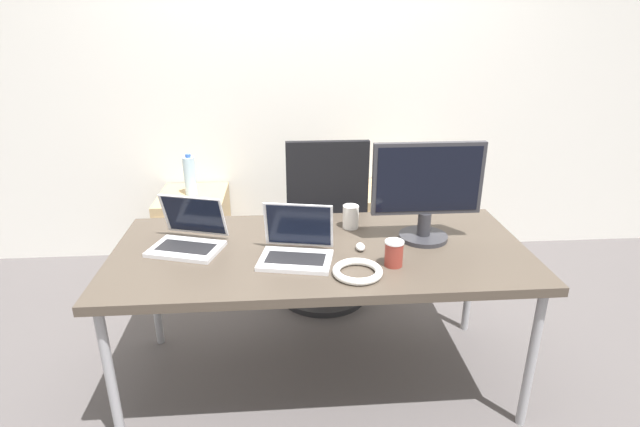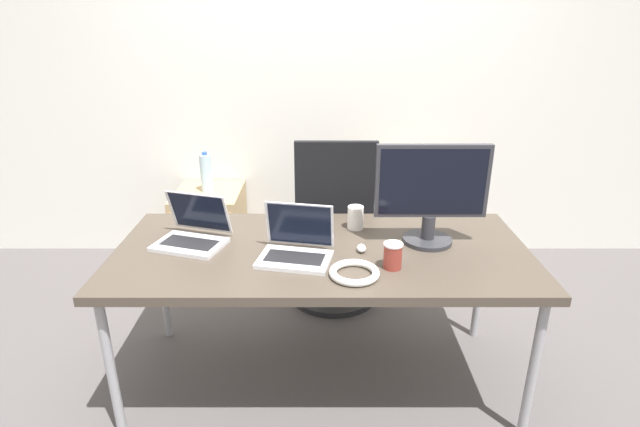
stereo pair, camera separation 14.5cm
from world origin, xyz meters
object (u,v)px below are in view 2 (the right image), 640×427
at_px(cabinet_right, 402,229).
at_px(water_bottle, 204,173).
at_px(laptop_right, 191,233).
at_px(coffee_cup_brown, 391,256).
at_px(laptop_left, 294,247).
at_px(cable_coil, 353,272).
at_px(office_chair, 332,243).
at_px(cabinet_left, 209,229).
at_px(coffee_cup_white, 354,218).
at_px(mouse, 360,248).
at_px(monitor, 429,193).

relative_size(cabinet_right, water_bottle, 2.03).
relative_size(laptop_right, coffee_cup_brown, 3.18).
xyz_separation_m(laptop_left, cable_coil, (0.24, -0.17, -0.03)).
relative_size(office_chair, cabinet_left, 1.91).
height_order(office_chair, cabinet_right, office_chair).
height_order(laptop_left, coffee_cup_white, laptop_left).
bearing_deg(cabinet_left, water_bottle, 90.00).
bearing_deg(cabinet_right, coffee_cup_white, -113.03).
xyz_separation_m(cabinet_left, cabinet_right, (1.36, 0.00, 0.00)).
xyz_separation_m(office_chair, mouse, (0.10, -0.76, 0.33)).
bearing_deg(water_bottle, laptop_right, -80.62).
relative_size(monitor, coffee_cup_brown, 4.51).
relative_size(cabinet_left, mouse, 9.18).
bearing_deg(cabinet_left, coffee_cup_white, -46.46).
relative_size(cabinet_left, monitor, 1.13).
relative_size(monitor, coffee_cup_white, 4.40).
bearing_deg(mouse, cable_coil, -101.48).
height_order(cabinet_left, cabinet_right, same).
bearing_deg(laptop_left, coffee_cup_brown, -13.72).
distance_m(cabinet_right, mouse, 1.38).
relative_size(office_chair, water_bottle, 3.87).
distance_m(coffee_cup_white, cable_coil, 0.48).
xyz_separation_m(office_chair, laptop_left, (-0.19, -0.81, 0.36)).
xyz_separation_m(monitor, coffee_cup_white, (-0.32, 0.16, -0.18)).
bearing_deg(cabinet_left, cabinet_right, 0.00).
height_order(laptop_right, monitor, monitor).
relative_size(laptop_right, mouse, 5.74).
xyz_separation_m(cabinet_right, coffee_cup_brown, (-0.30, -1.40, 0.49)).
bearing_deg(coffee_cup_white, office_chair, 99.67).
xyz_separation_m(office_chair, cabinet_left, (-0.85, 0.49, -0.12)).
distance_m(cabinet_left, cable_coil, 1.78).
height_order(cabinet_left, cable_coil, cable_coil).
height_order(cabinet_left, monitor, monitor).
xyz_separation_m(office_chair, water_bottle, (-0.85, 0.49, 0.29)).
distance_m(laptop_left, coffee_cup_brown, 0.41).
relative_size(laptop_left, coffee_cup_white, 2.98).
bearing_deg(coffee_cup_brown, water_bottle, 127.22).
bearing_deg(cabinet_right, laptop_right, -135.43).
relative_size(office_chair, cabinet_right, 1.91).
relative_size(water_bottle, coffee_cup_brown, 2.51).
distance_m(laptop_left, laptop_right, 0.50).
xyz_separation_m(laptop_left, mouse, (0.28, 0.06, -0.03)).
distance_m(office_chair, cabinet_right, 0.71).
distance_m(office_chair, water_bottle, 1.02).
height_order(monitor, mouse, monitor).
bearing_deg(mouse, monitor, 17.87).
bearing_deg(mouse, cabinet_left, 127.30).
xyz_separation_m(cabinet_right, laptop_right, (-1.17, -1.15, 0.48)).
distance_m(cabinet_left, cabinet_right, 1.36).
height_order(cabinet_left, laptop_right, laptop_right).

